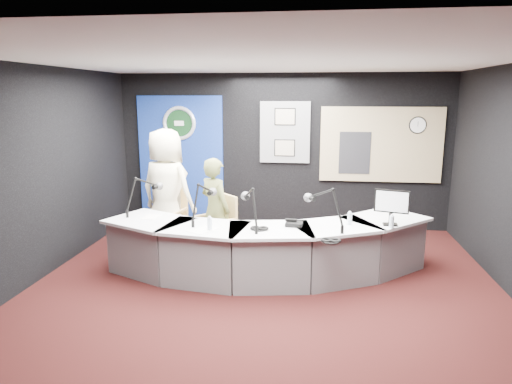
# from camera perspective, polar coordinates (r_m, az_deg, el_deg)

# --- Properties ---
(ground) EXTENTS (6.00, 6.00, 0.00)m
(ground) POSITION_cam_1_polar(r_m,az_deg,el_deg) (5.85, 0.97, -12.31)
(ground) COLOR black
(ground) RESTS_ON ground
(ceiling) EXTENTS (6.00, 6.00, 0.02)m
(ceiling) POSITION_cam_1_polar(r_m,az_deg,el_deg) (5.34, 1.09, 16.22)
(ceiling) COLOR silver
(ceiling) RESTS_ON ground
(wall_back) EXTENTS (6.00, 0.02, 2.80)m
(wall_back) POSITION_cam_1_polar(r_m,az_deg,el_deg) (8.38, 3.28, 5.09)
(wall_back) COLOR black
(wall_back) RESTS_ON ground
(wall_front) EXTENTS (6.00, 0.02, 2.80)m
(wall_front) POSITION_cam_1_polar(r_m,az_deg,el_deg) (2.57, -6.42, -11.15)
(wall_front) COLOR black
(wall_front) RESTS_ON ground
(wall_left) EXTENTS (0.02, 6.00, 2.80)m
(wall_left) POSITION_cam_1_polar(r_m,az_deg,el_deg) (6.47, -26.43, 1.79)
(wall_left) COLOR black
(wall_left) RESTS_ON ground
(broadcast_desk) EXTENTS (4.50, 1.90, 0.75)m
(broadcast_desk) POSITION_cam_1_polar(r_m,az_deg,el_deg) (6.22, 1.09, -7.06)
(broadcast_desk) COLOR silver
(broadcast_desk) RESTS_ON ground
(backdrop_panel) EXTENTS (1.60, 0.05, 2.30)m
(backdrop_panel) POSITION_cam_1_polar(r_m,az_deg,el_deg) (8.71, -9.36, 4.22)
(backdrop_panel) COLOR navy
(backdrop_panel) RESTS_ON wall_back
(agency_seal) EXTENTS (0.63, 0.07, 0.63)m
(agency_seal) POSITION_cam_1_polar(r_m,az_deg,el_deg) (8.61, -9.58, 8.47)
(agency_seal) COLOR silver
(agency_seal) RESTS_ON backdrop_panel
(seal_center) EXTENTS (0.48, 0.01, 0.48)m
(seal_center) POSITION_cam_1_polar(r_m,az_deg,el_deg) (8.61, -9.57, 8.47)
(seal_center) COLOR black
(seal_center) RESTS_ON backdrop_panel
(pinboard) EXTENTS (0.90, 0.04, 1.10)m
(pinboard) POSITION_cam_1_polar(r_m,az_deg,el_deg) (8.31, 3.64, 7.45)
(pinboard) COLOR slate
(pinboard) RESTS_ON wall_back
(framed_photo_upper) EXTENTS (0.34, 0.02, 0.27)m
(framed_photo_upper) POSITION_cam_1_polar(r_m,az_deg,el_deg) (8.26, 3.65, 9.37)
(framed_photo_upper) COLOR gray
(framed_photo_upper) RESTS_ON pinboard
(framed_photo_lower) EXTENTS (0.34, 0.02, 0.27)m
(framed_photo_lower) POSITION_cam_1_polar(r_m,az_deg,el_deg) (8.31, 3.60, 5.51)
(framed_photo_lower) COLOR gray
(framed_photo_lower) RESTS_ON pinboard
(booth_window_frame) EXTENTS (2.12, 0.06, 1.32)m
(booth_window_frame) POSITION_cam_1_polar(r_m,az_deg,el_deg) (8.39, 15.34, 5.73)
(booth_window_frame) COLOR tan
(booth_window_frame) RESTS_ON wall_back
(booth_glow) EXTENTS (2.00, 0.02, 1.20)m
(booth_glow) POSITION_cam_1_polar(r_m,az_deg,el_deg) (8.38, 15.35, 5.72)
(booth_glow) COLOR beige
(booth_glow) RESTS_ON booth_window_frame
(equipment_rack) EXTENTS (0.55, 0.02, 0.75)m
(equipment_rack) POSITION_cam_1_polar(r_m,az_deg,el_deg) (8.33, 12.23, 4.80)
(equipment_rack) COLOR black
(equipment_rack) RESTS_ON booth_window_frame
(wall_clock) EXTENTS (0.28, 0.01, 0.28)m
(wall_clock) POSITION_cam_1_polar(r_m,az_deg,el_deg) (8.44, 19.57, 7.88)
(wall_clock) COLOR white
(wall_clock) RESTS_ON booth_window_frame
(armchair_left) EXTENTS (0.57, 0.57, 0.85)m
(armchair_left) POSITION_cam_1_polar(r_m,az_deg,el_deg) (7.37, -10.95, -3.81)
(armchair_left) COLOR tan
(armchair_left) RESTS_ON ground
(armchair_right) EXTENTS (0.67, 0.67, 0.85)m
(armchair_right) POSITION_cam_1_polar(r_m,az_deg,el_deg) (6.82, -5.09, -4.94)
(armchair_right) COLOR tan
(armchair_right) RESTS_ON ground
(draped_jacket) EXTENTS (0.51, 0.20, 0.70)m
(draped_jacket) POSITION_cam_1_polar(r_m,az_deg,el_deg) (7.57, -10.95, -1.87)
(draped_jacket) COLOR slate
(draped_jacket) RESTS_ON armchair_left
(person_man) EXTENTS (1.09, 0.89, 1.91)m
(person_man) POSITION_cam_1_polar(r_m,az_deg,el_deg) (7.25, -11.12, 0.24)
(person_man) COLOR #FEF3CB
(person_man) RESTS_ON ground
(person_woman) EXTENTS (0.66, 0.63, 1.53)m
(person_woman) POSITION_cam_1_polar(r_m,az_deg,el_deg) (6.73, -5.15, -2.17)
(person_woman) COLOR #616635
(person_woman) RESTS_ON ground
(computer_monitor) EXTENTS (0.44, 0.15, 0.31)m
(computer_monitor) POSITION_cam_1_polar(r_m,az_deg,el_deg) (6.13, 16.58, -1.11)
(computer_monitor) COLOR black
(computer_monitor) RESTS_ON broadcast_desk
(desk_phone) EXTENTS (0.23, 0.19, 0.05)m
(desk_phone) POSITION_cam_1_polar(r_m,az_deg,el_deg) (5.93, 4.78, -4.03)
(desk_phone) COLOR black
(desk_phone) RESTS_ON broadcast_desk
(headphones_near) EXTENTS (0.23, 0.23, 0.04)m
(headphones_near) POSITION_cam_1_polar(r_m,az_deg,el_deg) (5.36, 9.34, -5.98)
(headphones_near) COLOR black
(headphones_near) RESTS_ON broadcast_desk
(headphones_far) EXTENTS (0.21, 0.21, 0.04)m
(headphones_far) POSITION_cam_1_polar(r_m,az_deg,el_deg) (5.75, 0.41, -4.56)
(headphones_far) COLOR black
(headphones_far) RESTS_ON broadcast_desk
(paper_stack) EXTENTS (0.22, 0.30, 0.00)m
(paper_stack) POSITION_cam_1_polar(r_m,az_deg,el_deg) (6.51, -12.98, -3.03)
(paper_stack) COLOR white
(paper_stack) RESTS_ON broadcast_desk
(notepad) EXTENTS (0.37, 0.41, 0.00)m
(notepad) POSITION_cam_1_polar(r_m,az_deg,el_deg) (5.78, -6.69, -4.72)
(notepad) COLOR white
(notepad) RESTS_ON broadcast_desk
(boom_mic_a) EXTENTS (0.40, 0.67, 0.60)m
(boom_mic_a) POSITION_cam_1_polar(r_m,az_deg,el_deg) (6.69, -13.90, -0.05)
(boom_mic_a) COLOR black
(boom_mic_a) RESTS_ON broadcast_desk
(boom_mic_b) EXTENTS (0.25, 0.73, 0.60)m
(boom_mic_b) POSITION_cam_1_polar(r_m,az_deg,el_deg) (6.11, -6.63, -0.91)
(boom_mic_b) COLOR black
(boom_mic_b) RESTS_ON broadcast_desk
(boom_mic_c) EXTENTS (0.34, 0.70, 0.60)m
(boom_mic_c) POSITION_cam_1_polar(r_m,az_deg,el_deg) (5.80, -0.68, -1.53)
(boom_mic_c) COLOR black
(boom_mic_c) RESTS_ON broadcast_desk
(boom_mic_d) EXTENTS (0.55, 0.57, 0.60)m
(boom_mic_d) POSITION_cam_1_polar(r_m,az_deg,el_deg) (5.82, 8.59, -1.61)
(boom_mic_d) COLOR black
(boom_mic_d) RESTS_ON broadcast_desk
(water_bottles) EXTENTS (2.34, 0.53, 0.18)m
(water_bottles) POSITION_cam_1_polar(r_m,az_deg,el_deg) (5.83, 5.70, -3.66)
(water_bottles) COLOR silver
(water_bottles) RESTS_ON broadcast_desk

